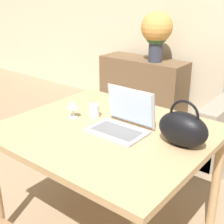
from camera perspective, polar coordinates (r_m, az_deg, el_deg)
The scene contains 7 objects.
dining_table at distance 1.94m, azimuth -1.00°, elevation -5.33°, with size 1.23×1.06×0.77m.
sideboard at distance 4.03m, azimuth 5.60°, elevation 4.50°, with size 1.11×0.40×0.74m.
laptop at distance 1.87m, azimuth 2.12°, elevation -1.36°, with size 0.34×0.27×0.24m.
drinking_glass at distance 2.05m, azimuth -3.26°, elevation 0.22°, with size 0.07×0.07×0.09m.
wine_glass at distance 2.04m, azimuth -7.19°, elevation 1.27°, with size 0.07×0.07×0.12m.
handbag at distance 1.71m, azimuth 12.85°, elevation -2.96°, with size 0.28×0.16×0.26m.
flower_vase at distance 3.74m, azimuth 8.16°, elevation 14.41°, with size 0.36×0.36×0.58m.
Camera 1 is at (1.13, -0.78, 1.57)m, focal length 50.00 mm.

